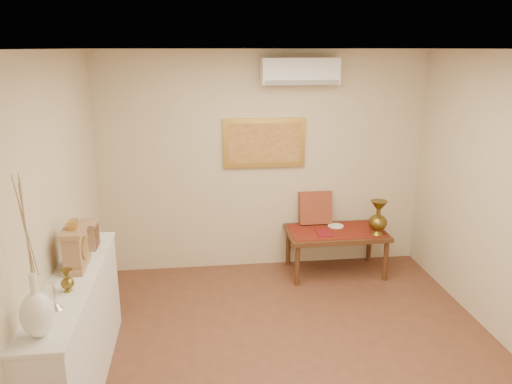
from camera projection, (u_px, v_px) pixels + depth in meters
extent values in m
plane|color=brown|center=(298.00, 369.00, 4.37)|extent=(4.50, 4.50, 0.00)
plane|color=silver|center=(307.00, 49.00, 3.62)|extent=(4.50, 4.50, 0.00)
cube|color=beige|center=(264.00, 162.00, 6.14)|extent=(4.00, 0.02, 2.70)
cube|color=beige|center=(43.00, 235.00, 3.76)|extent=(0.02, 4.50, 2.70)
cube|color=maroon|center=(336.00, 231.00, 6.11)|extent=(1.14, 0.59, 0.01)
cylinder|color=white|center=(336.00, 226.00, 6.24)|extent=(0.19, 0.19, 0.01)
cube|color=maroon|center=(325.00, 233.00, 6.00)|extent=(0.19, 0.26, 0.01)
cube|color=maroon|center=(315.00, 208.00, 6.30)|extent=(0.41, 0.18, 0.42)
cube|color=white|center=(78.00, 335.00, 4.03)|extent=(0.35, 2.00, 0.95)
cube|color=white|center=(72.00, 280.00, 3.89)|extent=(0.37, 2.02, 0.03)
cube|color=#9E7451|center=(77.00, 265.00, 4.07)|extent=(0.16, 0.36, 0.05)
cube|color=#9E7451|center=(75.00, 248.00, 4.03)|extent=(0.14, 0.30, 0.25)
cylinder|color=beige|center=(85.00, 247.00, 4.04)|extent=(0.01, 0.17, 0.17)
cylinder|color=#B58D3A|center=(85.00, 247.00, 4.04)|extent=(0.01, 0.19, 0.19)
cube|color=#9E7451|center=(73.00, 231.00, 3.99)|extent=(0.17, 0.34, 0.04)
cube|color=#B58D3A|center=(73.00, 225.00, 3.97)|extent=(0.06, 0.11, 0.07)
cube|color=#9E7451|center=(89.00, 237.00, 4.45)|extent=(0.15, 0.20, 0.22)
cube|color=#4F2B17|center=(98.00, 241.00, 4.47)|extent=(0.01, 0.17, 0.09)
cube|color=#4F2B17|center=(97.00, 231.00, 4.44)|extent=(0.01, 0.17, 0.09)
cube|color=#9E7451|center=(87.00, 224.00, 4.41)|extent=(0.16, 0.21, 0.02)
cube|color=#4F2B17|center=(336.00, 233.00, 6.12)|extent=(1.20, 0.70, 0.05)
cylinder|color=#4F2B17|center=(297.00, 265.00, 5.86)|extent=(0.06, 0.06, 0.50)
cylinder|color=#4F2B17|center=(386.00, 261.00, 5.98)|extent=(0.06, 0.06, 0.50)
cylinder|color=#4F2B17|center=(288.00, 247.00, 6.41)|extent=(0.06, 0.06, 0.50)
cylinder|color=#4F2B17|center=(369.00, 243.00, 6.54)|extent=(0.06, 0.06, 0.50)
cube|color=#B58D3A|center=(264.00, 143.00, 6.05)|extent=(1.00, 0.05, 0.60)
cube|color=#C58B44|center=(265.00, 143.00, 6.02)|extent=(0.88, 0.01, 0.48)
cube|color=white|center=(300.00, 71.00, 5.76)|extent=(0.90, 0.24, 0.30)
cube|color=gray|center=(302.00, 82.00, 5.68)|extent=(0.86, 0.02, 0.05)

